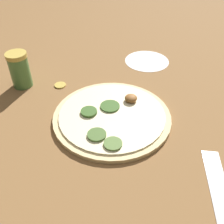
% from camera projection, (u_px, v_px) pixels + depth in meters
% --- Properties ---
extents(ground_plane, '(3.00, 3.00, 0.00)m').
position_uv_depth(ground_plane, '(112.00, 118.00, 0.65)').
color(ground_plane, brown).
extents(pizza, '(0.29, 0.29, 0.03)m').
position_uv_depth(pizza, '(112.00, 116.00, 0.64)').
color(pizza, beige).
rests_on(pizza, ground_plane).
extents(spice_jar, '(0.06, 0.06, 0.10)m').
position_uv_depth(spice_jar, '(20.00, 70.00, 0.73)').
color(spice_jar, '#4C7F42').
rests_on(spice_jar, ground_plane).
extents(loose_cap, '(0.03, 0.03, 0.01)m').
position_uv_depth(loose_cap, '(60.00, 85.00, 0.76)').
color(loose_cap, gold).
rests_on(loose_cap, ground_plane).
extents(flour_patch, '(0.15, 0.15, 0.00)m').
position_uv_depth(flour_patch, '(147.00, 61.00, 0.87)').
color(flour_patch, white).
rests_on(flour_patch, ground_plane).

